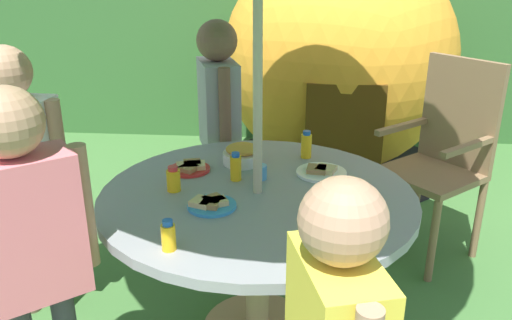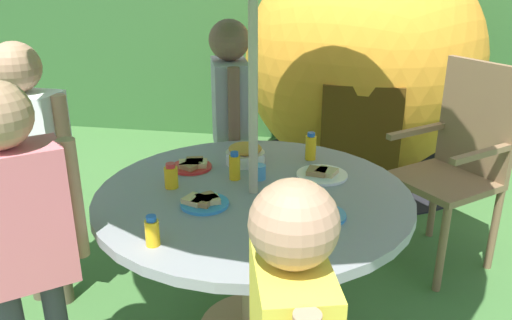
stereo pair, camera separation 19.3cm
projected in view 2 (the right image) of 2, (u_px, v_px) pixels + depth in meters
hedge_backdrop at (312, 21)px, 4.70m from camera, size 9.00×0.70×2.04m
garden_table at (253, 217)px, 2.10m from camera, size 1.26×1.26×0.68m
wooden_chair at (459, 157)px, 2.68m from camera, size 0.62×0.62×1.07m
dome_tent at (362, 62)px, 3.82m from camera, size 1.76×1.76×1.69m
child_in_grey_shirt at (230, 105)px, 2.81m from camera, size 0.28×0.41×1.26m
child_in_white_shirt at (28, 146)px, 2.24m from camera, size 0.42×0.21×1.24m
child_in_pink_shirt at (16, 219)px, 1.63m from camera, size 0.36×0.34×1.23m
snack_bowl at (245, 154)px, 2.34m from camera, size 0.18×0.18×0.09m
plate_near_right at (322, 174)px, 2.20m from camera, size 0.22×0.22×0.03m
plate_far_right at (204, 202)px, 1.94m from camera, size 0.18×0.18×0.03m
plate_center_front at (320, 213)px, 1.86m from camera, size 0.19×0.19×0.03m
plate_center_back at (192, 165)px, 2.29m from camera, size 0.18×0.18×0.03m
juice_bottle_near_left at (152, 232)px, 1.66m from camera, size 0.05×0.05×0.11m
juice_bottle_far_left at (235, 166)px, 2.16m from camera, size 0.05×0.05×0.12m
juice_bottle_mid_left at (311, 147)px, 2.37m from camera, size 0.05×0.05×0.13m
juice_bottle_mid_right at (171, 176)px, 2.08m from camera, size 0.06×0.06×0.10m
cup_near at (259, 172)px, 2.17m from camera, size 0.06×0.06×0.06m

